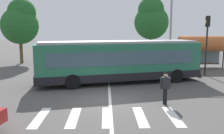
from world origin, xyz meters
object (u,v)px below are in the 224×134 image
at_px(city_transit_bus, 120,61).
at_px(traffic_light_far_corner, 207,36).
at_px(bus_stop_shelter, 202,44).
at_px(background_tree_right, 151,19).
at_px(parked_car_teal, 65,58).
at_px(parked_car_charcoal, 113,58).
at_px(background_tree_left, 20,22).
at_px(pedestrian_crossing_street, 165,86).
at_px(twin_arm_street_lamp, 171,16).
at_px(parked_car_white, 88,58).

distance_m(city_transit_bus, traffic_light_far_corner, 8.10).
distance_m(bus_stop_shelter, background_tree_right, 11.41).
relative_size(parked_car_teal, parked_car_charcoal, 1.01).
distance_m(traffic_light_far_corner, bus_stop_shelter, 4.15).
bearing_deg(bus_stop_shelter, city_transit_bus, -143.02).
relative_size(background_tree_left, background_tree_right, 0.88).
relative_size(city_transit_bus, pedestrian_crossing_street, 7.19).
height_order(parked_car_teal, parked_car_charcoal, same).
xyz_separation_m(parked_car_charcoal, twin_arm_street_lamp, (5.62, -2.72, 4.39)).
xyz_separation_m(parked_car_charcoal, bus_stop_shelter, (8.85, -2.67, 1.65)).
distance_m(city_transit_bus, twin_arm_street_lamp, 9.14).
xyz_separation_m(pedestrian_crossing_street, parked_car_teal, (-7.62, 14.43, -0.20)).
relative_size(city_transit_bus, parked_car_teal, 2.71).
relative_size(pedestrian_crossing_street, background_tree_left, 0.23).
xyz_separation_m(parked_car_teal, background_tree_right, (10.96, 7.97, 4.64)).
relative_size(parked_car_teal, parked_car_white, 1.01).
bearing_deg(parked_car_teal, city_transit_bus, -58.55).
xyz_separation_m(twin_arm_street_lamp, background_tree_right, (0.01, 10.59, 0.25)).
bearing_deg(background_tree_left, parked_car_white, -11.98).
bearing_deg(parked_car_teal, bus_stop_shelter, -10.27).
distance_m(pedestrian_crossing_street, bus_stop_shelter, 13.63).
height_order(parked_car_teal, twin_arm_street_lamp, twin_arm_street_lamp).
bearing_deg(city_transit_bus, parked_car_teal, 121.45).
bearing_deg(city_transit_bus, parked_car_charcoal, 91.36).
bearing_deg(background_tree_right, parked_car_charcoal, -125.59).
distance_m(parked_car_teal, twin_arm_street_lamp, 12.08).
distance_m(parked_car_teal, parked_car_charcoal, 5.33).
xyz_separation_m(traffic_light_far_corner, twin_arm_street_lamp, (-2.06, 3.82, 1.82)).
xyz_separation_m(parked_car_white, bus_stop_shelter, (11.61, -2.59, 1.65)).
bearing_deg(background_tree_right, traffic_light_far_corner, -81.92).
distance_m(parked_car_white, parked_car_charcoal, 2.77).
relative_size(pedestrian_crossing_street, parked_car_teal, 0.38).
relative_size(city_transit_bus, traffic_light_far_corner, 2.47).
height_order(pedestrian_crossing_street, background_tree_right, background_tree_right).
xyz_separation_m(background_tree_left, background_tree_right, (16.17, 6.29, 0.65)).
xyz_separation_m(pedestrian_crossing_street, background_tree_left, (-12.83, 16.10, 3.79)).
bearing_deg(twin_arm_street_lamp, pedestrian_crossing_street, -105.74).
relative_size(parked_car_white, twin_arm_street_lamp, 0.55).
bearing_deg(parked_car_charcoal, pedestrian_crossing_street, -81.03).
relative_size(parked_car_teal, bus_stop_shelter, 0.98).
bearing_deg(traffic_light_far_corner, pedestrian_crossing_street, -123.98).
height_order(pedestrian_crossing_street, traffic_light_far_corner, traffic_light_far_corner).
bearing_deg(parked_car_charcoal, twin_arm_street_lamp, -25.79).
bearing_deg(parked_car_charcoal, parked_car_teal, -178.94).
height_order(traffic_light_far_corner, background_tree_left, background_tree_left).
bearing_deg(background_tree_right, pedestrian_crossing_street, -98.48).
bearing_deg(traffic_light_far_corner, bus_stop_shelter, 73.22).
distance_m(parked_car_charcoal, background_tree_left, 11.37).
bearing_deg(parked_car_white, traffic_light_far_corner, -31.77).
height_order(bus_stop_shelter, twin_arm_street_lamp, twin_arm_street_lamp).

